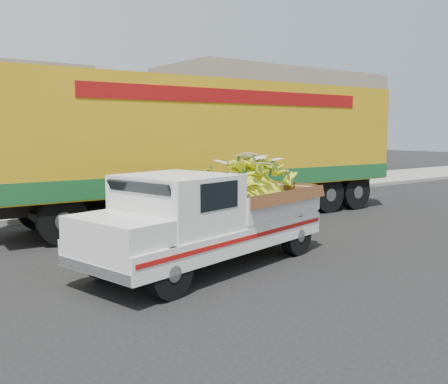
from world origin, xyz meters
TOP-DOWN VIEW (x-y plane):
  - ground at (0.00, 0.00)m, footprint 100.00×100.00m
  - curb at (0.00, 6.87)m, footprint 60.00×0.25m
  - sidewalk at (0.00, 8.97)m, footprint 60.00×4.00m
  - building_right at (14.00, 15.87)m, footprint 14.00×6.00m
  - pickup_truck at (-1.29, 0.45)m, footprint 5.25×2.90m
  - semi_trailer at (1.34, 4.42)m, footprint 12.04×3.12m

SIDE VIEW (x-z plane):
  - ground at x=0.00m, z-range 0.00..0.00m
  - sidewalk at x=0.00m, z-range 0.00..0.14m
  - curb at x=0.00m, z-range 0.00..0.15m
  - pickup_truck at x=-1.29m, z-range 0.07..1.81m
  - semi_trailer at x=1.34m, z-range 0.22..4.02m
  - building_right at x=14.00m, z-range 0.00..6.00m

